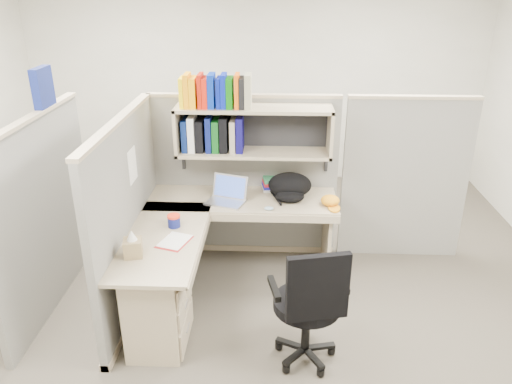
{
  "coord_description": "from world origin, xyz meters",
  "views": [
    {
      "loc": [
        0.3,
        -3.62,
        2.62
      ],
      "look_at": [
        0.14,
        0.25,
        0.94
      ],
      "focal_mm": 35.0,
      "sensor_mm": 36.0,
      "label": 1
    }
  ],
  "objects_px": {
    "laptop": "(225,191)",
    "task_chair": "(308,323)",
    "desk": "(184,275)",
    "backpack": "(290,187)",
    "snack_canister": "(174,221)"
  },
  "relations": [
    {
      "from": "laptop",
      "to": "task_chair",
      "type": "relative_size",
      "value": 0.33
    },
    {
      "from": "laptop",
      "to": "desk",
      "type": "bearing_deg",
      "value": -90.78
    },
    {
      "from": "backpack",
      "to": "task_chair",
      "type": "bearing_deg",
      "value": -85.47
    },
    {
      "from": "backpack",
      "to": "task_chair",
      "type": "distance_m",
      "value": 1.4
    },
    {
      "from": "backpack",
      "to": "laptop",
      "type": "bearing_deg",
      "value": -169.21
    },
    {
      "from": "laptop",
      "to": "backpack",
      "type": "bearing_deg",
      "value": 29.67
    },
    {
      "from": "desk",
      "to": "laptop",
      "type": "height_order",
      "value": "laptop"
    },
    {
      "from": "desk",
      "to": "snack_canister",
      "type": "height_order",
      "value": "snack_canister"
    },
    {
      "from": "desk",
      "to": "task_chair",
      "type": "relative_size",
      "value": 1.72
    },
    {
      "from": "desk",
      "to": "laptop",
      "type": "xyz_separation_m",
      "value": [
        0.26,
        0.75,
        0.41
      ]
    },
    {
      "from": "desk",
      "to": "snack_canister",
      "type": "distance_m",
      "value": 0.45
    },
    {
      "from": "backpack",
      "to": "snack_canister",
      "type": "distance_m",
      "value": 1.13
    },
    {
      "from": "desk",
      "to": "laptop",
      "type": "distance_m",
      "value": 0.89
    },
    {
      "from": "backpack",
      "to": "snack_canister",
      "type": "relative_size",
      "value": 3.74
    },
    {
      "from": "laptop",
      "to": "snack_canister",
      "type": "distance_m",
      "value": 0.61
    }
  ]
}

